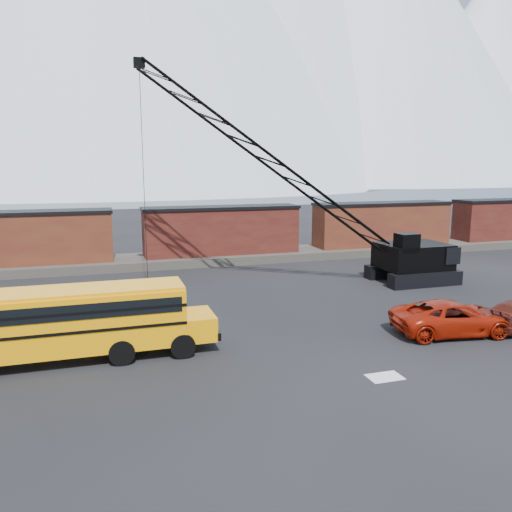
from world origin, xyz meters
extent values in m
plane|color=black|center=(0.00, 0.00, 0.00)|extent=(160.00, 160.00, 0.00)
cone|color=white|center=(80.00, 290.00, 100.80)|extent=(300.00, 300.00, 210.00)
cone|color=white|center=(170.00, 275.00, 84.00)|extent=(260.00, 260.00, 175.00)
cone|color=white|center=(260.00, 285.00, 72.00)|extent=(220.00, 220.00, 150.00)
cone|color=white|center=(40.00, 320.00, 76.80)|extent=(240.00, 240.00, 160.00)
cube|color=white|center=(0.00, 340.00, 12.00)|extent=(800.00, 80.00, 24.00)
cube|color=#4E4840|center=(0.00, 22.00, 0.35)|extent=(120.00, 5.00, 0.70)
cube|color=#4C1B15|center=(-16.00, 22.00, 2.70)|extent=(13.50, 2.90, 4.00)
cube|color=black|center=(-16.00, 22.00, 4.75)|extent=(13.70, 3.10, 0.25)
cube|color=black|center=(-11.80, 22.00, 1.00)|extent=(2.20, 2.40, 0.60)
cube|color=#542017|center=(0.00, 22.00, 2.70)|extent=(13.50, 2.90, 4.00)
cube|color=black|center=(0.00, 22.00, 4.75)|extent=(13.70, 3.10, 0.25)
cube|color=black|center=(-4.20, 22.00, 1.00)|extent=(2.20, 2.40, 0.60)
cube|color=black|center=(4.20, 22.00, 1.00)|extent=(2.20, 2.40, 0.60)
cube|color=#4C1B15|center=(16.00, 22.00, 2.70)|extent=(13.50, 2.90, 4.00)
cube|color=black|center=(16.00, 22.00, 4.75)|extent=(13.70, 3.10, 0.25)
cube|color=black|center=(11.80, 22.00, 1.00)|extent=(2.20, 2.40, 0.60)
cube|color=black|center=(20.20, 22.00, 1.00)|extent=(2.20, 2.40, 0.60)
cube|color=black|center=(27.80, 22.00, 1.00)|extent=(2.20, 2.40, 0.60)
cube|color=silver|center=(0.50, -4.00, 0.01)|extent=(1.40, 0.90, 0.02)
cube|color=#F59805|center=(-11.71, 1.59, 1.80)|extent=(10.00, 2.50, 2.50)
cube|color=#F59805|center=(-6.11, 1.59, 1.10)|extent=(1.60, 2.30, 1.10)
cube|color=#F59805|center=(-11.71, 1.59, 3.10)|extent=(10.00, 2.30, 0.18)
cube|color=black|center=(-11.71, 0.33, 2.50)|extent=(9.60, 0.05, 0.65)
cube|color=black|center=(-11.71, 2.85, 2.50)|extent=(9.60, 0.05, 0.65)
cube|color=black|center=(-5.26, 1.59, 0.80)|extent=(0.15, 2.45, 0.35)
cylinder|color=black|center=(-9.51, 0.44, 0.55)|extent=(1.10, 0.35, 1.10)
cylinder|color=black|center=(-9.51, 2.74, 0.55)|extent=(1.10, 0.35, 1.10)
cylinder|color=black|center=(-6.91, 0.44, 0.55)|extent=(1.10, 0.35, 1.10)
cylinder|color=black|center=(-6.91, 2.74, 0.55)|extent=(1.10, 0.35, 1.10)
imported|color=#9C1807|center=(6.56, -0.37, 0.84)|extent=(6.38, 3.63, 1.68)
cube|color=black|center=(11.44, 8.59, 0.50)|extent=(5.50, 1.00, 1.00)
cube|color=black|center=(11.44, 11.79, 0.50)|extent=(5.50, 1.00, 1.00)
cube|color=black|center=(11.44, 10.19, 1.90)|extent=(4.80, 3.60, 1.80)
cube|color=black|center=(13.44, 10.19, 2.10)|extent=(1.20, 3.80, 1.20)
cube|color=black|center=(10.04, 8.99, 3.10)|extent=(1.40, 1.20, 1.30)
cube|color=black|center=(10.04, 8.44, 3.10)|extent=(1.20, 0.06, 0.90)
cube|color=black|center=(-7.26, 13.07, 14.68)|extent=(0.70, 0.50, 0.60)
cylinder|color=black|center=(-7.26, 13.07, 7.34)|extent=(0.04, 0.04, 14.38)
cube|color=black|center=(-7.26, 13.07, 0.35)|extent=(0.25, 0.25, 0.50)
camera|label=1|loc=(-10.03, -20.41, 8.37)|focal=35.00mm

